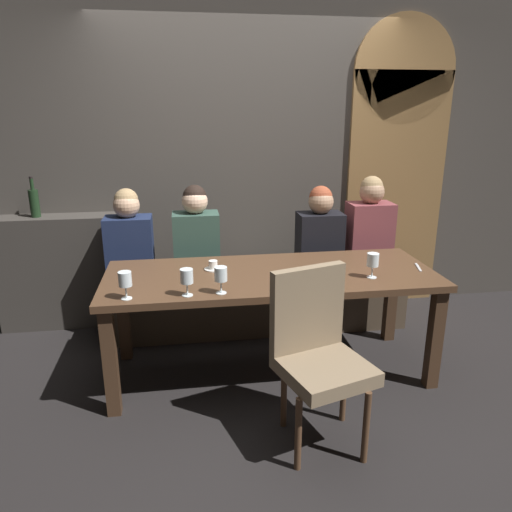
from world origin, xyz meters
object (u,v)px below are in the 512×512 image
Objects in this scene: wine_bottle_dark_red at (34,202)px; diner_bearded at (196,237)px; diner_far_end at (320,235)px; dining_table at (271,285)px; wine_glass_far_left at (373,261)px; fork_on_table at (418,267)px; diner_redhead at (129,240)px; wine_glass_end_left at (125,280)px; espresso_cup at (213,266)px; wine_glass_near_right at (221,275)px; chair_near_side at (317,347)px; banquette_bench at (256,303)px; wine_glass_near_left at (187,277)px; diner_near_end at (369,228)px.

diner_bearded is at bearing -13.74° from wine_bottle_dark_red.
dining_table is at bearing -127.55° from diner_far_end.
wine_bottle_dark_red is at bearing 152.74° from wine_glass_far_left.
wine_bottle_dark_red is at bearing 173.73° from fork_on_table.
diner_bearded reaches higher than wine_glass_far_left.
wine_bottle_dark_red is (-2.26, 0.35, 0.27)m from diner_far_end.
fork_on_table is at bearing -21.16° from diner_redhead.
diner_redhead reaches higher than wine_glass_end_left.
wine_glass_end_left is at bearing -156.79° from fork_on_table.
espresso_cup is at bearing -81.04° from diner_bearded.
wine_bottle_dark_red reaches higher than diner_redhead.
wine_glass_end_left is (0.83, -1.35, -0.22)m from wine_bottle_dark_red.
wine_glass_end_left is 0.55m from wine_glass_near_right.
chair_near_side is at bearing -43.22° from wine_bottle_dark_red.
fork_on_table is at bearing 11.13° from wine_glass_near_right.
wine_glass_end_left is (-0.91, -1.03, 0.62)m from banquette_bench.
dining_table is 0.69m from wine_glass_far_left.
wine_glass_near_left and wine_glass_far_left have the same top height.
chair_near_side is 1.00m from espresso_cup.
dining_table is 0.52m from wine_glass_near_right.
dining_table is 6.75× the size of wine_bottle_dark_red.
diner_far_end is 4.58× the size of wine_glass_near_left.
diner_far_end is at bearing -1.89° from banquette_bench.
diner_bearded is at bearing 167.86° from fork_on_table.
diner_far_end is 0.43m from diner_near_end.
diner_far_end is (0.52, -0.02, 0.58)m from banquette_bench.
diner_redhead is 0.87m from espresso_cup.
diner_near_end is at bearing -0.95° from diner_redhead.
diner_redhead is at bearing 94.56° from wine_glass_end_left.
fork_on_table is at bearing -84.56° from diner_near_end.
fork_on_table is (1.02, -0.75, 0.51)m from banquette_bench.
chair_near_side reaches higher than wine_glass_near_left.
diner_bearded reaches higher than chair_near_side.
wine_glass_far_left is at bearing -27.26° from wine_bottle_dark_red.
wine_glass_far_left is (-0.32, -0.89, 0.02)m from diner_near_end.
wine_glass_far_left is (0.50, 0.53, 0.29)m from chair_near_side.
chair_near_side is 5.98× the size of wine_glass_far_left.
dining_table is at bearing -30.59° from wine_bottle_dark_red.
diner_near_end is 0.76m from fork_on_table.
diner_redhead is (-0.99, 0.03, 0.58)m from banquette_bench.
wine_glass_far_left is 1.37× the size of espresso_cup.
chair_near_side is 2.61m from wine_bottle_dark_red.
dining_table is 0.82m from banquette_bench.
wine_glass_near_left is at bearing -154.92° from fork_on_table.
wine_bottle_dark_red is 2.67m from wine_glass_far_left.
wine_glass_end_left is at bearing -175.02° from wine_glass_far_left.
banquette_bench is 3.22× the size of diner_bearded.
wine_glass_end_left is 1.37× the size of espresso_cup.
wine_glass_end_left is (-0.91, -0.33, 0.20)m from dining_table.
dining_table is at bearing -56.65° from diner_bearded.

